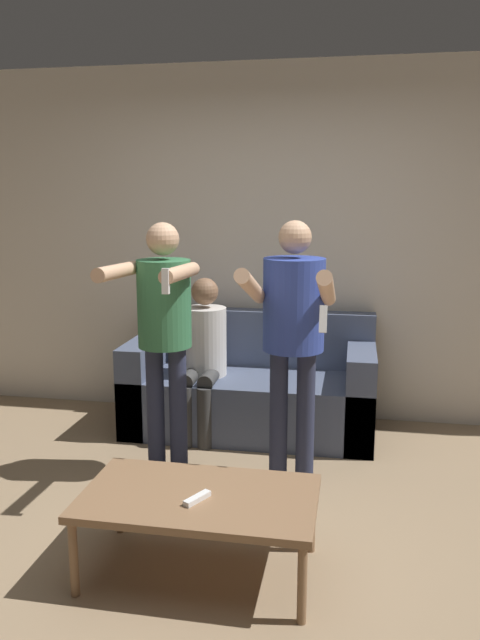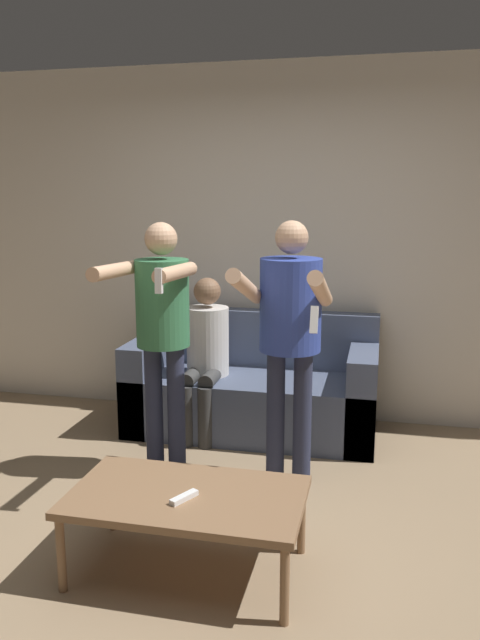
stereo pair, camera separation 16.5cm
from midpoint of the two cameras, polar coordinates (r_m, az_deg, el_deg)
ground_plane at (r=3.29m, az=-1.37°, el=-20.42°), size 14.00×14.00×0.00m
wall_back at (r=4.85m, az=4.60°, el=6.82°), size 6.40×0.06×2.70m
couch at (r=4.67m, az=2.22°, el=-6.49°), size 1.80×0.77×0.86m
person_standing_left at (r=3.78m, az=-5.93°, el=0.00°), size 0.44×0.73×1.58m
person_standing_right at (r=3.61m, az=5.89°, el=-0.22°), size 0.48×0.81×1.59m
person_seated at (r=4.51m, az=-2.13°, el=-2.77°), size 0.31×0.53×1.15m
coffee_table at (r=2.98m, az=-3.24°, el=-16.15°), size 1.08×0.62×0.39m
remote_on_table at (r=2.90m, az=-3.45°, el=-15.90°), size 0.10×0.15×0.02m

